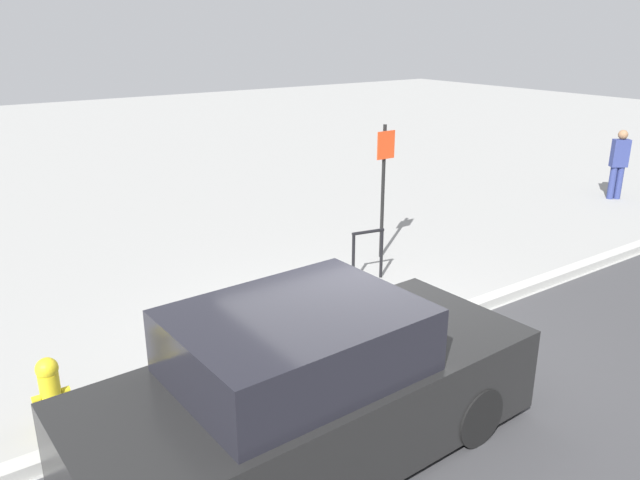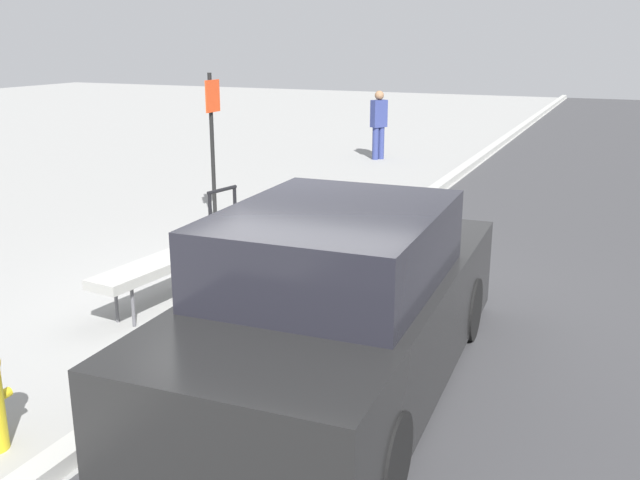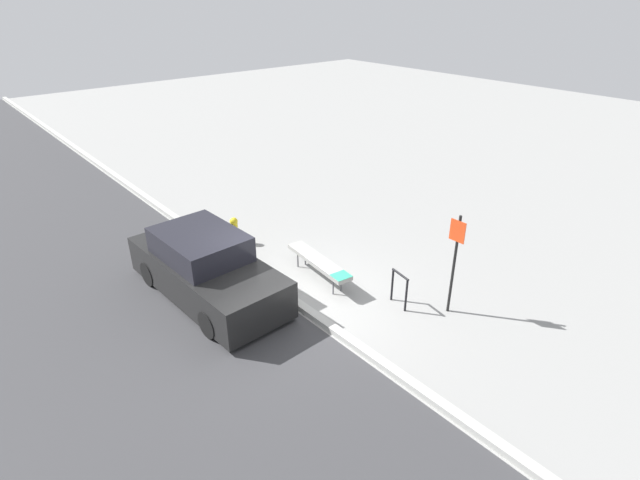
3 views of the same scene
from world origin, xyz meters
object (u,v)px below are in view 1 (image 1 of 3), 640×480
at_px(bench, 278,295).
at_px(pedestrian, 619,162).
at_px(bike_rack, 368,250).
at_px(fire_hydrant, 50,390).
at_px(parked_car_near, 309,392).
at_px(sign_post, 384,179).

distance_m(bench, pedestrian, 9.90).
bearing_deg(bench, pedestrian, 12.34).
height_order(bike_rack, pedestrian, pedestrian).
height_order(fire_hydrant, parked_car_near, parked_car_near).
height_order(sign_post, pedestrian, sign_post).
bearing_deg(parked_car_near, bench, 62.56).
relative_size(bike_rack, fire_hydrant, 1.08).
bearing_deg(bench, parked_car_near, -109.50).
distance_m(bike_rack, fire_hydrant, 5.13).
relative_size(bench, pedestrian, 1.39).
height_order(pedestrian, parked_car_near, pedestrian).
distance_m(bench, sign_post, 3.28).
bearing_deg(pedestrian, fire_hydrant, -137.74).
height_order(bench, fire_hydrant, fire_hydrant).
distance_m(sign_post, pedestrian, 6.98).
distance_m(fire_hydrant, pedestrian, 12.92).
bearing_deg(fire_hydrant, parked_car_near, -45.31).
relative_size(sign_post, parked_car_near, 0.52).
bearing_deg(sign_post, parked_car_near, -137.52).
relative_size(pedestrian, parked_car_near, 0.36).
bearing_deg(fire_hydrant, bike_rack, 13.01).
xyz_separation_m(bench, fire_hydrant, (-2.98, -0.53, -0.07)).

